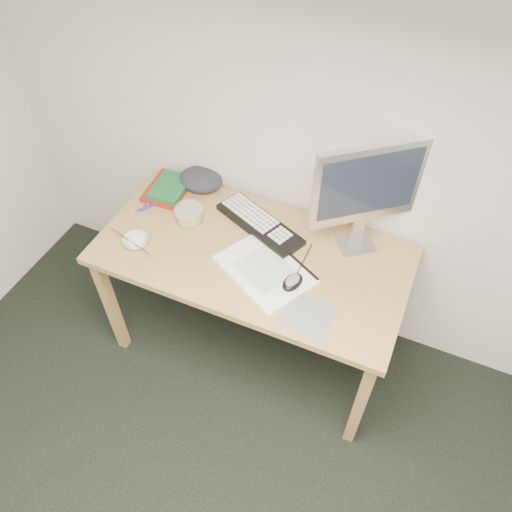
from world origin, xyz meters
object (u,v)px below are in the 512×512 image
(sketchpad, at_px, (265,269))
(rice_bowl, at_px, (136,241))
(keyboard, at_px, (260,224))
(desk, at_px, (252,264))
(monitor, at_px, (367,187))

(sketchpad, distance_m, rice_bowl, 0.61)
(sketchpad, height_order, keyboard, keyboard)
(sketchpad, relative_size, keyboard, 0.87)
(desk, distance_m, sketchpad, 0.15)
(sketchpad, distance_m, monitor, 0.55)
(keyboard, height_order, rice_bowl, rice_bowl)
(sketchpad, bearing_deg, rice_bowl, -142.87)
(sketchpad, xyz_separation_m, monitor, (0.31, 0.31, 0.33))
(monitor, xyz_separation_m, rice_bowl, (-0.91, -0.40, -0.32))
(desk, height_order, rice_bowl, rice_bowl)
(desk, bearing_deg, rice_bowl, -161.65)
(desk, height_order, monitor, monitor)
(keyboard, distance_m, rice_bowl, 0.57)
(desk, relative_size, keyboard, 3.05)
(keyboard, height_order, monitor, monitor)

